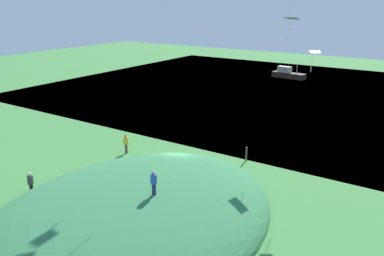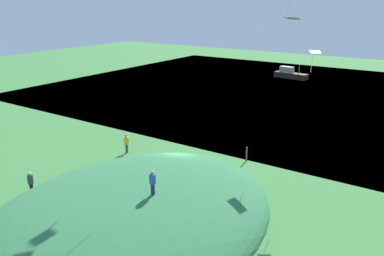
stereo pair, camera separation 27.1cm
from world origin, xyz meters
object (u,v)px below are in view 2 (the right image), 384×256
person_near_shore (126,141)px  person_with_child (30,180)px  boat_on_lake (290,74)px  kite_5 (315,53)px  person_on_hilltop (152,180)px  mooring_post (247,154)px  kite_1 (292,19)px

person_near_shore → person_with_child: bearing=-18.6°
person_with_child → boat_on_lake: bearing=172.1°
person_with_child → kite_5: kite_5 is taller
person_on_hilltop → person_near_shore: (-8.48, -10.24, -2.08)m
kite_5 → person_on_hilltop: bearing=-23.6°
boat_on_lake → person_on_hilltop: size_ratio=3.94×
person_on_hilltop → person_with_child: (1.65, -10.30, -2.12)m
person_on_hilltop → kite_5: size_ratio=1.01×
boat_on_lake → mooring_post: 41.98m
kite_1 → person_on_hilltop: bearing=-9.0°
boat_on_lake → person_on_hilltop: 54.64m
person_with_child → mooring_post: size_ratio=1.33×
person_on_hilltop → person_with_child: bearing=-1.6°
kite_1 → person_with_child: bearing=-37.0°
kite_5 → mooring_post: size_ratio=1.20×
person_with_child → mooring_post: 17.88m
person_near_shore → kite_5: 18.37m
person_with_child → person_near_shore: size_ratio=0.96×
kite_1 → boat_on_lake: bearing=-159.9°
person_on_hilltop → person_near_shore: person_on_hilltop is taller
person_with_child → kite_5: 22.82m
person_with_child → person_near_shore: person_near_shore is taller
mooring_post → kite_5: bearing=83.2°
person_on_hilltop → kite_5: bearing=-124.3°
kite_5 → mooring_post: kite_5 is taller
boat_on_lake → kite_1: 42.22m
person_on_hilltop → kite_1: (-15.20, 2.41, 9.01)m
person_on_hilltop → mooring_post: (-12.98, -0.02, -2.56)m
boat_on_lake → person_near_shore: (44.87, 1.30, 0.41)m
boat_on_lake → person_with_child: size_ratio=3.58×
person_near_shore → kite_1: (-6.72, 12.65, 11.09)m
person_near_shore → mooring_post: person_near_shore is taller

